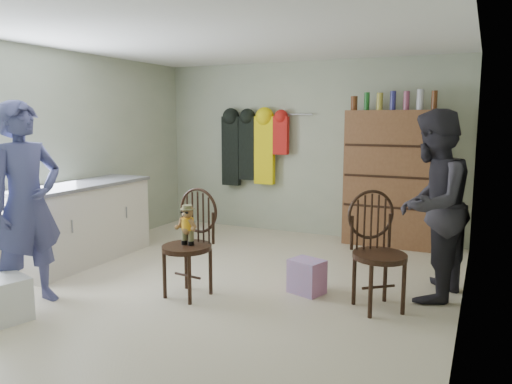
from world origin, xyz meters
The scene contains 11 objects.
ground_plane centered at (0.00, 0.00, 0.00)m, with size 5.00×5.00×0.00m, color beige.
room_walls centered at (0.00, 0.53, 1.58)m, with size 5.00×5.00×5.00m.
counter centered at (-1.95, 0.00, 0.47)m, with size 0.64×1.86×0.94m.
plastic_tub centered at (-1.27, -1.63, 0.18)m, with size 0.39×0.37×0.37m, color white.
chair_front centered at (-0.15, -0.44, 0.59)m, with size 0.52×0.52×1.04m.
chair_far centered at (1.53, 0.00, 0.57)m, with size 0.66×0.66×1.06m.
striped_bag centered at (0.85, 0.08, 0.17)m, with size 0.32×0.25×0.33m, color pink.
person_left centered at (-1.37, -1.24, 0.93)m, with size 0.68×0.45×1.86m, color #45497F.
person_right centered at (1.94, 0.44, 0.89)m, with size 0.87×0.68×1.79m, color #2D2B33.
dresser centered at (1.25, 2.30, 0.91)m, with size 1.20×0.39×2.05m.
coat_rack centered at (-0.83, 2.38, 1.25)m, with size 1.42×0.12×1.09m.
Camera 1 is at (2.38, -4.40, 1.72)m, focal length 35.00 mm.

